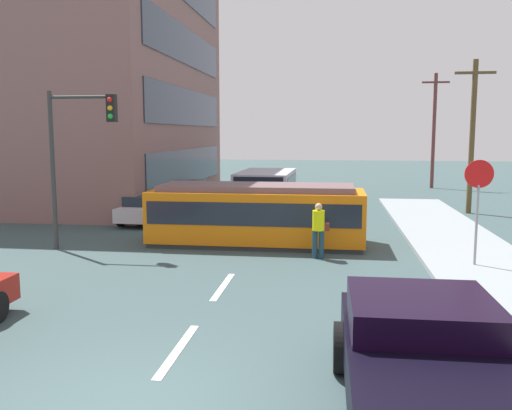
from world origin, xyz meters
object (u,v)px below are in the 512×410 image
at_px(pickup_truck_parked, 426,366).
at_px(utility_pole_far, 434,129).
at_px(city_bus, 266,188).
at_px(parked_sedan_far, 186,191).
at_px(pedestrian_crossing, 319,227).
at_px(utility_pole_mid, 472,134).
at_px(traffic_light_mast, 77,141).
at_px(streetcar_tram, 257,213).
at_px(stop_sign, 478,190).
at_px(parked_sedan_mid, 152,207).

xyz_separation_m(pickup_truck_parked, utility_pole_far, (5.55, 31.78, 3.23)).
xyz_separation_m(city_bus, pickup_truck_parked, (4.42, -19.82, -0.27)).
bearing_deg(parked_sedan_far, pickup_truck_parked, -67.54).
xyz_separation_m(pedestrian_crossing, utility_pole_mid, (6.75, 10.38, 2.76)).
relative_size(parked_sedan_far, traffic_light_mast, 0.88).
bearing_deg(utility_pole_mid, pickup_truck_parked, -104.65).
height_order(pickup_truck_parked, traffic_light_mast, traffic_light_mast).
height_order(streetcar_tram, traffic_light_mast, traffic_light_mast).
bearing_deg(utility_pole_mid, parked_sedan_far, 171.48).
height_order(pedestrian_crossing, stop_sign, stop_sign).
bearing_deg(traffic_light_mast, utility_pole_far, 56.51).
height_order(city_bus, traffic_light_mast, traffic_light_mast).
relative_size(parked_sedan_mid, stop_sign, 1.44).
height_order(parked_sedan_far, utility_pole_mid, utility_pole_mid).
height_order(parked_sedan_mid, parked_sedan_far, same).
relative_size(pedestrian_crossing, parked_sedan_mid, 0.40).
bearing_deg(pickup_truck_parked, parked_sedan_far, 112.46).
bearing_deg(streetcar_tram, city_bus, 94.74).
distance_m(streetcar_tram, pickup_truck_parked, 11.82).
bearing_deg(parked_sedan_mid, city_bus, 47.16).
distance_m(streetcar_tram, utility_pole_mid, 12.57).
relative_size(pedestrian_crossing, utility_pole_mid, 0.24).
relative_size(traffic_light_mast, utility_pole_far, 0.65).
bearing_deg(city_bus, parked_sedan_far, 156.16).
bearing_deg(city_bus, streetcar_tram, -85.26).
bearing_deg(traffic_light_mast, stop_sign, -4.56).
distance_m(streetcar_tram, traffic_light_mast, 6.23).
height_order(pickup_truck_parked, utility_pole_mid, utility_pole_mid).
bearing_deg(pickup_truck_parked, city_bus, 102.57).
height_order(parked_sedan_mid, traffic_light_mast, traffic_light_mast).
xyz_separation_m(city_bus, pedestrian_crossing, (2.83, -10.46, -0.13)).
xyz_separation_m(pickup_truck_parked, parked_sedan_far, (-9.04, 21.86, -0.17)).
bearing_deg(pickup_truck_parked, traffic_light_mast, 133.97).
height_order(parked_sedan_mid, stop_sign, stop_sign).
bearing_deg(streetcar_tram, utility_pole_far, 65.75).
relative_size(pickup_truck_parked, parked_sedan_mid, 1.21).
xyz_separation_m(utility_pole_mid, utility_pole_far, (0.39, 12.05, 0.33)).
distance_m(parked_sedan_mid, parked_sedan_far, 6.68).
height_order(stop_sign, traffic_light_mast, traffic_light_mast).
height_order(utility_pole_mid, utility_pole_far, utility_pole_far).
bearing_deg(city_bus, parked_sedan_mid, -132.84).
relative_size(streetcar_tram, utility_pole_mid, 1.01).
distance_m(stop_sign, utility_pole_far, 23.46).
relative_size(parked_sedan_mid, utility_pole_mid, 0.59).
bearing_deg(stop_sign, utility_pole_mid, 77.62).
relative_size(city_bus, stop_sign, 1.83).
bearing_deg(pedestrian_crossing, utility_pole_far, 72.33).
bearing_deg(pedestrian_crossing, pickup_truck_parked, -80.36).
bearing_deg(utility_pole_mid, city_bus, 179.48).
relative_size(pedestrian_crossing, parked_sedan_far, 0.38).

